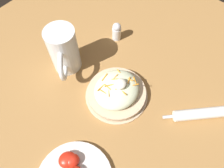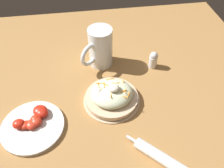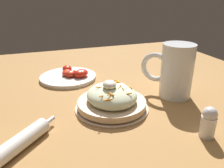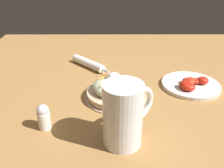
% 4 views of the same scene
% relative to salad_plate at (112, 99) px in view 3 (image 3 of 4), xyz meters
% --- Properties ---
extents(ground_plane, '(1.43, 1.43, 0.00)m').
position_rel_salad_plate_xyz_m(ground_plane, '(-0.04, -0.04, -0.03)').
color(ground_plane, '#9E703D').
extents(salad_plate, '(0.21, 0.21, 0.09)m').
position_rel_salad_plate_xyz_m(salad_plate, '(0.00, 0.00, 0.00)').
color(salad_plate, '#D1B28E').
rests_on(salad_plate, ground_plane).
extents(beer_mug, '(0.14, 0.14, 0.17)m').
position_rel_salad_plate_xyz_m(beer_mug, '(-0.02, 0.22, 0.05)').
color(beer_mug, white).
rests_on(beer_mug, ground_plane).
extents(napkin_roll, '(0.17, 0.17, 0.04)m').
position_rel_salad_plate_xyz_m(napkin_roll, '(0.11, -0.25, -0.01)').
color(napkin_roll, white).
rests_on(napkin_roll, ground_plane).
extents(tomato_plate, '(0.21, 0.21, 0.04)m').
position_rel_salad_plate_xyz_m(tomato_plate, '(-0.28, -0.07, -0.02)').
color(tomato_plate, silver).
rests_on(tomato_plate, ground_plane).
extents(salt_shaker, '(0.03, 0.03, 0.08)m').
position_rel_salad_plate_xyz_m(salt_shaker, '(0.20, 0.16, 0.01)').
color(salt_shaker, white).
rests_on(salt_shaker, ground_plane).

